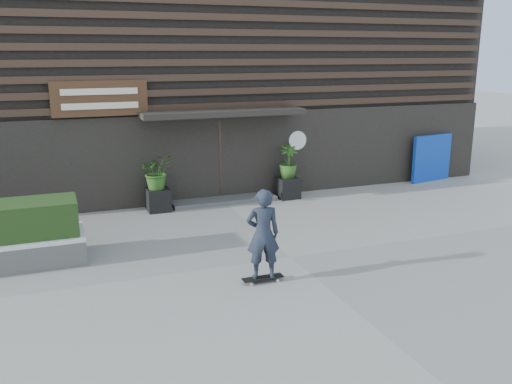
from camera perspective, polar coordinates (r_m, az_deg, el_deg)
name	(u,v)px	position (r m, az deg, el deg)	size (l,w,h in m)	color
ground	(290,257)	(11.46, 3.60, -6.82)	(80.00, 80.00, 0.00)	gray
entrance_step	(224,200)	(15.53, -3.38, -0.84)	(3.00, 0.80, 0.12)	#474744
planter_pot_left	(158,200)	(14.85, -10.17, -0.81)	(0.60, 0.60, 0.60)	black
bamboo_left	(157,171)	(14.66, -10.31, 2.13)	(0.86, 0.75, 0.96)	#2D591E
planter_pot_right	(288,188)	(15.94, 3.35, 0.45)	(0.60, 0.60, 0.60)	black
bamboo_right	(288,162)	(15.77, 3.39, 3.20)	(0.54, 0.54, 0.96)	#2D591E
blue_tarp	(432,158)	(18.83, 17.90, 3.40)	(1.64, 0.12, 1.53)	#0D36AF
building	(177,57)	(20.17, -8.27, 13.84)	(18.00, 11.00, 8.00)	black
skateboarder	(263,234)	(9.93, 0.73, -4.45)	(0.78, 0.50, 1.79)	black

